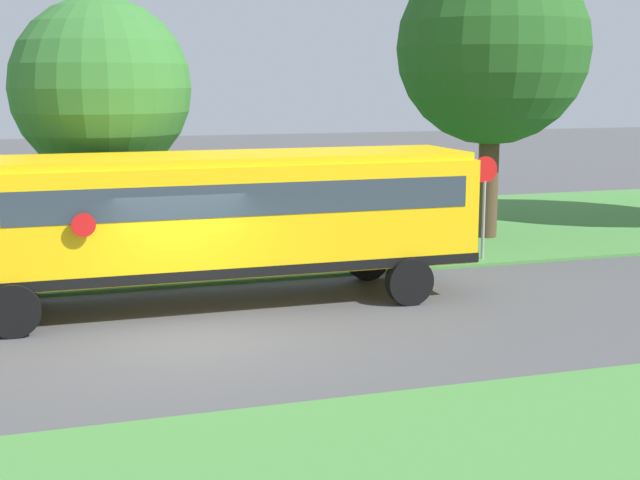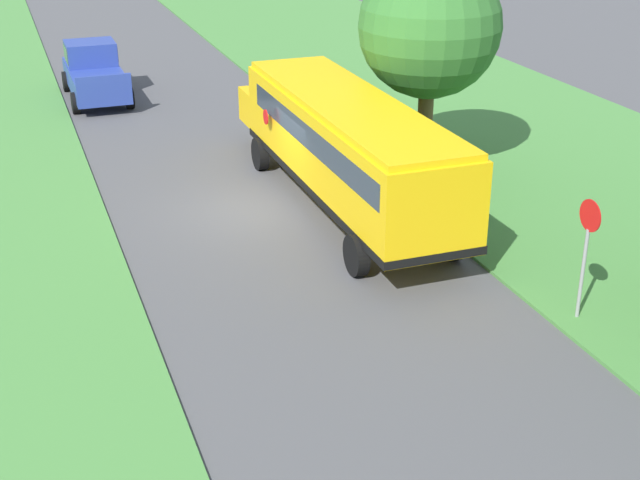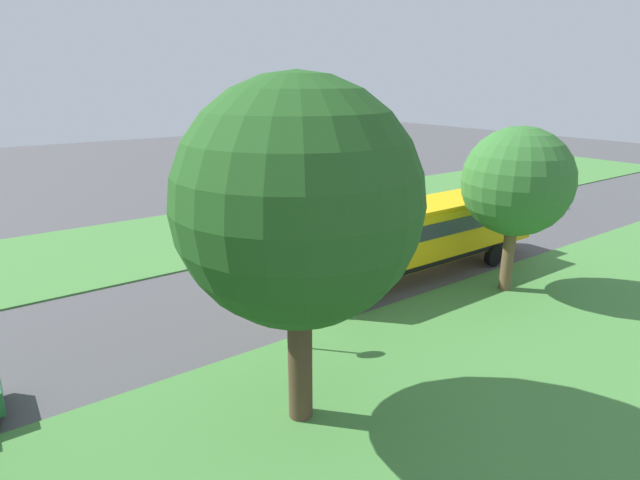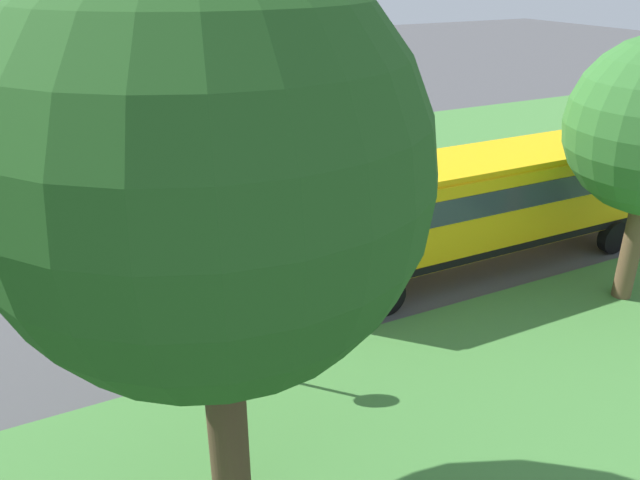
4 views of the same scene
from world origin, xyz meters
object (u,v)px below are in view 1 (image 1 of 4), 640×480
object	(u,v)px
oak_tree_beside_bus	(101,87)
oak_tree_roadside_mid	(490,49)
school_bus	(210,214)
stop_sign	(484,195)

from	to	relation	value
oak_tree_beside_bus	oak_tree_roadside_mid	xyz separation A→B (m)	(-2.02, 11.11, 1.03)
oak_tree_roadside_mid	school_bus	bearing A→B (deg)	-59.79
stop_sign	school_bus	bearing A→B (deg)	-72.84
oak_tree_roadside_mid	stop_sign	size ratio (longest dim) A/B	3.04
school_bus	oak_tree_roadside_mid	distance (m)	11.32
oak_tree_beside_bus	stop_sign	world-z (taller)	oak_tree_beside_bus
oak_tree_roadside_mid	oak_tree_beside_bus	bearing A→B (deg)	-79.70
school_bus	stop_sign	world-z (taller)	school_bus
oak_tree_roadside_mid	stop_sign	bearing A→B (deg)	-28.87
school_bus	oak_tree_beside_bus	xyz separation A→B (m)	(-3.38, -1.83, 2.58)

